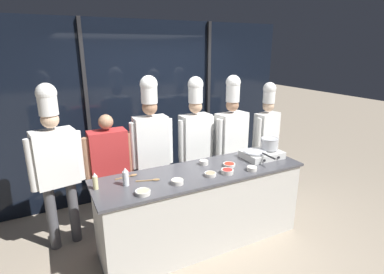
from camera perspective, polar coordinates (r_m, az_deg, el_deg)
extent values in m
plane|color=gray|center=(3.96, 1.74, -19.01)|extent=(24.00, 24.00, 0.00)
cube|color=black|center=(4.79, -7.49, 5.04)|extent=(4.64, 0.04, 2.70)
cube|color=#232326|center=(4.52, -19.13, 3.55)|extent=(0.05, 0.05, 2.70)
cube|color=#232326|center=(5.16, 3.09, 6.00)|extent=(0.05, 0.05, 2.70)
cube|color=beige|center=(3.71, 1.80, -13.37)|extent=(2.41, 0.70, 0.90)
cube|color=#47474C|center=(3.50, 1.87, -6.79)|extent=(2.48, 0.73, 0.03)
cube|color=silver|center=(4.01, 13.16, -3.24)|extent=(0.50, 0.35, 0.09)
cylinder|color=black|center=(3.92, 11.92, -2.85)|extent=(0.20, 0.20, 0.01)
cylinder|color=black|center=(3.80, 13.63, -4.37)|extent=(0.03, 0.01, 0.03)
cylinder|color=black|center=(4.06, 14.46, -2.32)|extent=(0.20, 0.20, 0.01)
cylinder|color=black|center=(3.95, 16.18, -3.77)|extent=(0.03, 0.01, 0.03)
cylinder|color=#ADAFB5|center=(3.92, 11.93, -2.71)|extent=(0.28, 0.28, 0.01)
cone|color=#ADAFB5|center=(3.91, 11.94, -2.50)|extent=(0.30, 0.30, 0.04)
cylinder|color=black|center=(3.73, 14.38, -3.52)|extent=(0.02, 0.23, 0.02)
cylinder|color=#B7BABF|center=(4.04, 14.54, -1.26)|extent=(0.22, 0.22, 0.15)
torus|color=#B7BABF|center=(4.02, 14.61, -0.27)|extent=(0.23, 0.23, 0.01)
torus|color=#B7BABF|center=(3.95, 13.25, -0.88)|extent=(0.01, 0.05, 0.05)
torus|color=#B7BABF|center=(4.10, 15.87, -0.39)|extent=(0.01, 0.05, 0.05)
cylinder|color=white|center=(3.21, -12.52, -7.73)|extent=(0.06, 0.06, 0.15)
cone|color=white|center=(3.17, -12.63, -6.11)|extent=(0.05, 0.05, 0.04)
cylinder|color=beige|center=(3.21, -17.92, -8.28)|extent=(0.05, 0.05, 0.14)
cone|color=white|center=(3.17, -18.07, -6.79)|extent=(0.04, 0.04, 0.04)
cylinder|color=silver|center=(3.45, 6.74, -6.56)|extent=(0.14, 0.14, 0.05)
torus|color=silver|center=(3.44, 6.76, -6.21)|extent=(0.14, 0.14, 0.01)
cylinder|color=red|center=(3.45, 6.75, -6.37)|extent=(0.12, 0.12, 0.03)
cylinder|color=silver|center=(3.19, -2.80, -8.53)|extent=(0.13, 0.13, 0.04)
torus|color=silver|center=(3.18, -2.81, -8.17)|extent=(0.13, 0.13, 0.01)
cylinder|color=beige|center=(3.18, -2.81, -8.34)|extent=(0.10, 0.10, 0.02)
cylinder|color=silver|center=(3.68, 2.27, -4.89)|extent=(0.11, 0.11, 0.05)
torus|color=silver|center=(3.67, 2.28, -4.52)|extent=(0.11, 0.11, 0.01)
cylinder|color=silver|center=(3.68, 2.28, -4.70)|extent=(0.09, 0.09, 0.03)
cylinder|color=silver|center=(3.66, 7.09, -5.30)|extent=(0.14, 0.14, 0.03)
torus|color=silver|center=(3.66, 7.10, -5.07)|extent=(0.15, 0.15, 0.01)
cylinder|color=#B22D1E|center=(3.66, 7.09, -5.17)|extent=(0.12, 0.12, 0.02)
cylinder|color=silver|center=(3.38, 3.51, -7.12)|extent=(0.13, 0.13, 0.03)
torus|color=silver|center=(3.37, 3.52, -6.85)|extent=(0.13, 0.13, 0.01)
cylinder|color=#9E896B|center=(3.38, 3.51, -6.97)|extent=(0.11, 0.11, 0.02)
cylinder|color=silver|center=(3.58, 11.35, -5.95)|extent=(0.12, 0.12, 0.04)
torus|color=silver|center=(3.57, 11.37, -5.62)|extent=(0.12, 0.12, 0.01)
cylinder|color=white|center=(3.57, 11.36, -5.77)|extent=(0.10, 0.10, 0.02)
cylinder|color=silver|center=(3.02, -9.34, -10.41)|extent=(0.15, 0.15, 0.04)
torus|color=silver|center=(3.01, -9.36, -10.09)|extent=(0.15, 0.15, 0.01)
cylinder|color=#E0C689|center=(3.01, -9.35, -10.23)|extent=(0.12, 0.12, 0.02)
cube|color=olive|center=(3.41, -13.06, -7.58)|extent=(0.17, 0.03, 0.01)
ellipsoid|color=olive|center=(3.44, -11.08, -7.12)|extent=(0.09, 0.06, 0.02)
cube|color=olive|center=(3.29, -9.14, -8.22)|extent=(0.17, 0.06, 0.01)
ellipsoid|color=olive|center=(3.29, -6.88, -8.06)|extent=(0.09, 0.07, 0.02)
cylinder|color=#4C4C51|center=(4.02, -21.59, -13.00)|extent=(0.12, 0.12, 0.80)
cylinder|color=#4C4C51|center=(3.98, -25.07, -13.77)|extent=(0.12, 0.12, 0.80)
cube|color=white|center=(3.70, -24.60, -3.64)|extent=(0.48, 0.31, 0.64)
cylinder|color=white|center=(3.73, -20.71, -3.34)|extent=(0.09, 0.09, 0.59)
cylinder|color=white|center=(3.64, -28.26, -4.81)|extent=(0.09, 0.09, 0.59)
sphere|color=beige|center=(3.58, -25.45, 3.00)|extent=(0.19, 0.19, 0.19)
cylinder|color=white|center=(3.55, -25.80, 5.66)|extent=(0.20, 0.20, 0.24)
sphere|color=white|center=(3.53, -26.04, 7.53)|extent=(0.22, 0.22, 0.22)
cylinder|color=#4C4C51|center=(4.14, -13.16, -11.69)|extent=(0.12, 0.12, 0.74)
cylinder|color=#4C4C51|center=(4.10, -16.62, -12.29)|extent=(0.12, 0.12, 0.74)
cube|color=#B72D2D|center=(3.84, -15.62, -3.16)|extent=(0.46, 0.24, 0.60)
cylinder|color=#A87A5B|center=(3.87, -11.80, -3.07)|extent=(0.09, 0.09, 0.55)
cylinder|color=#A87A5B|center=(3.78, -19.26, -4.18)|extent=(0.09, 0.09, 0.55)
sphere|color=#A87A5B|center=(3.73, -16.12, 2.80)|extent=(0.18, 0.18, 0.18)
cylinder|color=#232326|center=(4.22, -5.86, -10.16)|extent=(0.11, 0.11, 0.81)
cylinder|color=#232326|center=(4.16, -8.97, -10.72)|extent=(0.11, 0.11, 0.81)
cube|color=white|center=(3.91, -7.80, -0.84)|extent=(0.43, 0.23, 0.66)
cylinder|color=white|center=(3.96, -4.34, -0.76)|extent=(0.09, 0.09, 0.60)
cylinder|color=white|center=(3.82, -11.05, -1.68)|extent=(0.09, 0.09, 0.60)
sphere|color=#A87A5B|center=(3.80, -8.07, 5.62)|extent=(0.19, 0.19, 0.19)
cylinder|color=white|center=(3.77, -8.18, 8.15)|extent=(0.20, 0.20, 0.23)
sphere|color=white|center=(3.76, -8.25, 9.90)|extent=(0.22, 0.22, 0.22)
cylinder|color=#4C4C51|center=(4.54, 1.90, -8.27)|extent=(0.11, 0.11, 0.78)
cylinder|color=#4C4C51|center=(4.43, -0.71, -8.94)|extent=(0.11, 0.11, 0.78)
cube|color=white|center=(4.23, 0.64, 0.08)|extent=(0.44, 0.25, 0.63)
cylinder|color=white|center=(4.33, 3.60, 0.21)|extent=(0.09, 0.09, 0.58)
cylinder|color=white|center=(4.09, -1.99, -0.77)|extent=(0.09, 0.09, 0.58)
sphere|color=tan|center=(4.13, 0.66, 5.84)|extent=(0.19, 0.19, 0.19)
cylinder|color=white|center=(4.10, 0.67, 8.26)|extent=(0.20, 0.20, 0.25)
sphere|color=white|center=(4.08, 0.67, 10.00)|extent=(0.21, 0.21, 0.21)
cylinder|color=#232326|center=(4.76, 8.28, -7.26)|extent=(0.12, 0.12, 0.77)
cylinder|color=#232326|center=(4.60, 5.98, -8.07)|extent=(0.12, 0.12, 0.77)
cube|color=white|center=(4.44, 7.48, 0.59)|extent=(0.50, 0.31, 0.63)
cylinder|color=white|center=(4.60, 10.14, 0.76)|extent=(0.09, 0.09, 0.58)
cylinder|color=white|center=(4.25, 5.26, -0.38)|extent=(0.09, 0.09, 0.58)
sphere|color=#A87A5B|center=(4.34, 7.69, 6.03)|extent=(0.18, 0.18, 0.18)
cylinder|color=white|center=(4.31, 7.79, 8.46)|extent=(0.19, 0.19, 0.27)
sphere|color=white|center=(4.29, 7.86, 10.25)|extent=(0.21, 0.21, 0.21)
cylinder|color=#232326|center=(5.16, 14.23, -5.91)|extent=(0.10, 0.10, 0.74)
cylinder|color=#232326|center=(5.00, 12.65, -6.55)|extent=(0.10, 0.10, 0.74)
cube|color=white|center=(4.86, 13.98, 1.02)|extent=(0.43, 0.28, 0.60)
cylinder|color=white|center=(5.02, 15.85, 1.18)|extent=(0.08, 0.08, 0.55)
cylinder|color=white|center=(4.68, 12.56, 0.30)|extent=(0.08, 0.08, 0.55)
sphere|color=beige|center=(4.77, 14.33, 5.73)|extent=(0.18, 0.18, 0.18)
cylinder|color=white|center=(4.74, 14.47, 7.59)|extent=(0.18, 0.18, 0.22)
sphere|color=white|center=(4.73, 14.56, 8.90)|extent=(0.20, 0.20, 0.20)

